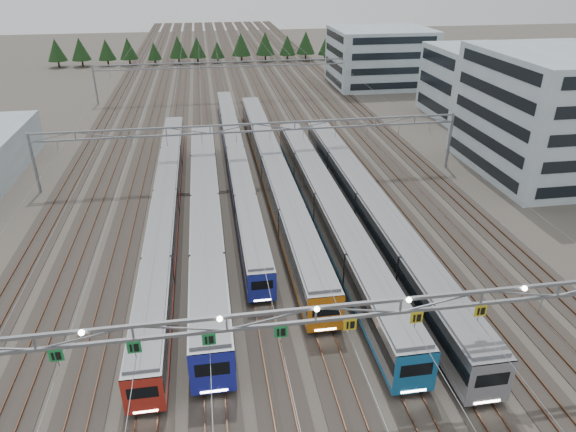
{
  "coord_description": "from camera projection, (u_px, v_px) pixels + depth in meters",
  "views": [
    {
      "loc": [
        -5.87,
        -25.38,
        27.45
      ],
      "look_at": [
        1.65,
        21.21,
        3.5
      ],
      "focal_mm": 32.0,
      "sensor_mm": 36.0,
      "label": 1
    }
  ],
  "objects": [
    {
      "name": "gantry_mid",
      "position": [
        253.0,
        134.0,
        67.92
      ],
      "size": [
        56.36,
        0.36,
        8.0
      ],
      "color": "gray",
      "rests_on": "ground"
    },
    {
      "name": "train_e",
      "position": [
        327.0,
        207.0,
        57.56
      ],
      "size": [
        3.1,
        52.53,
        4.05
      ],
      "color": "black",
      "rests_on": "ground"
    },
    {
      "name": "train_d",
      "position": [
        273.0,
        169.0,
        68.19
      ],
      "size": [
        3.01,
        63.4,
        3.92
      ],
      "color": "black",
      "rests_on": "ground"
    },
    {
      "name": "treeline",
      "position": [
        231.0,
        47.0,
        146.67
      ],
      "size": [
        100.1,
        5.6,
        7.02
      ],
      "color": "#332114",
      "rests_on": "ground"
    },
    {
      "name": "gantry_far",
      "position": [
        232.0,
        69.0,
        107.54
      ],
      "size": [
        56.36,
        0.36,
        8.0
      ],
      "color": "gray",
      "rests_on": "ground"
    },
    {
      "name": "train_c",
      "position": [
        236.0,
        156.0,
        73.23
      ],
      "size": [
        2.56,
        66.36,
        3.32
      ],
      "color": "black",
      "rests_on": "ground"
    },
    {
      "name": "train_f",
      "position": [
        369.0,
        208.0,
        57.3
      ],
      "size": [
        3.18,
        53.96,
        4.15
      ],
      "color": "black",
      "rests_on": "ground"
    },
    {
      "name": "ground",
      "position": [
        313.0,
        399.0,
        35.59
      ],
      "size": [
        400.0,
        400.0,
        0.0
      ],
      "primitive_type": "plane",
      "color": "#47423A",
      "rests_on": "ground"
    },
    {
      "name": "track_bed",
      "position": [
        229.0,
        77.0,
        122.96
      ],
      "size": [
        54.0,
        260.0,
        5.42
      ],
      "color": "#2D2823",
      "rests_on": "ground"
    },
    {
      "name": "train_b",
      "position": [
        206.0,
        209.0,
        56.94
      ],
      "size": [
        3.18,
        51.23,
        4.15
      ],
      "color": "black",
      "rests_on": "ground"
    },
    {
      "name": "depot_bldg_north",
      "position": [
        380.0,
        57.0,
        119.65
      ],
      "size": [
        22.0,
        18.0,
        12.82
      ],
      "primitive_type": "cube",
      "color": "#94A9B1",
      "rests_on": "ground"
    },
    {
      "name": "gantry_near",
      "position": [
        315.0,
        318.0,
        32.28
      ],
      "size": [
        56.36,
        0.61,
        8.08
      ],
      "color": "gray",
      "rests_on": "ground"
    },
    {
      "name": "train_a",
      "position": [
        166.0,
        202.0,
        59.41
      ],
      "size": [
        2.72,
        59.92,
        3.53
      ],
      "color": "black",
      "rests_on": "ground"
    },
    {
      "name": "depot_bldg_mid",
      "position": [
        470.0,
        82.0,
        96.03
      ],
      "size": [
        14.0,
        16.0,
        12.75
      ],
      "primitive_type": "cube",
      "color": "#94A9B1",
      "rests_on": "ground"
    },
    {
      "name": "depot_bldg_south",
      "position": [
        551.0,
        114.0,
        69.82
      ],
      "size": [
        18.0,
        22.0,
        16.49
      ],
      "primitive_type": "cube",
      "color": "#94A9B1",
      "rests_on": "ground"
    }
  ]
}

